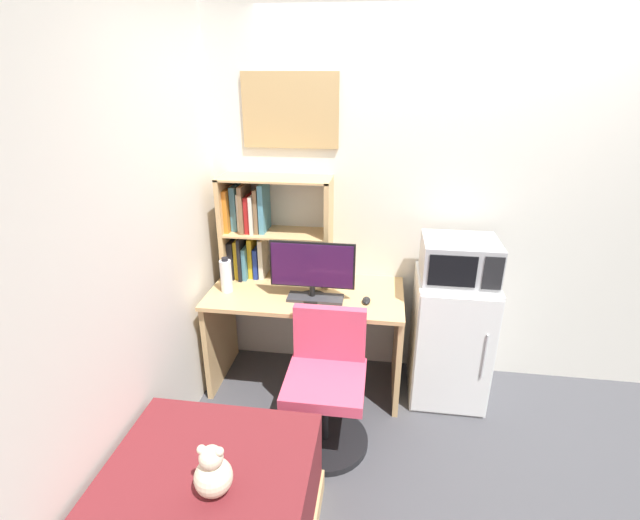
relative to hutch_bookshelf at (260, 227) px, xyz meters
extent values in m
cube|color=silver|center=(1.65, 0.15, 0.19)|extent=(6.40, 0.04, 2.60)
cube|color=silver|center=(-0.37, -1.47, 0.19)|extent=(0.04, 4.40, 2.60)
cube|color=tan|center=(0.36, -0.20, -0.39)|extent=(1.31, 0.65, 0.03)
cube|color=tan|center=(-0.28, -0.20, -0.76)|extent=(0.04, 0.59, 0.71)
cube|color=tan|center=(0.99, -0.20, -0.76)|extent=(0.04, 0.59, 0.71)
cube|color=tan|center=(-0.24, -0.01, -0.01)|extent=(0.03, 0.28, 0.73)
cube|color=tan|center=(0.49, -0.01, -0.01)|extent=(0.03, 0.28, 0.73)
cube|color=tan|center=(0.12, -0.01, 0.35)|extent=(0.76, 0.28, 0.01)
cube|color=tan|center=(0.12, -0.01, -0.03)|extent=(0.69, 0.28, 0.01)
cube|color=black|center=(-0.20, 0.01, -0.24)|extent=(0.04, 0.22, 0.27)
cube|color=gold|center=(-0.16, 0.01, -0.24)|extent=(0.03, 0.20, 0.28)
cube|color=black|center=(-0.13, 0.00, -0.22)|extent=(0.02, 0.24, 0.31)
cube|color=teal|center=(-0.10, 0.01, -0.26)|extent=(0.03, 0.22, 0.24)
cube|color=gold|center=(-0.07, 0.02, -0.23)|extent=(0.03, 0.17, 0.29)
cube|color=navy|center=(-0.03, 0.02, -0.26)|extent=(0.03, 0.17, 0.22)
cube|color=silver|center=(0.01, 0.02, -0.23)|extent=(0.03, 0.17, 0.29)
cube|color=orange|center=(-0.21, 0.00, 0.12)|extent=(0.03, 0.22, 0.29)
cube|color=teal|center=(-0.17, 0.02, 0.13)|extent=(0.04, 0.16, 0.31)
cube|color=silver|center=(-0.13, 0.02, 0.11)|extent=(0.02, 0.17, 0.26)
cube|color=brown|center=(-0.10, 0.00, 0.14)|extent=(0.03, 0.24, 0.33)
cube|color=#B21E1E|center=(-0.06, 0.01, 0.10)|extent=(0.03, 0.22, 0.25)
cube|color=silver|center=(-0.03, 0.00, 0.11)|extent=(0.02, 0.24, 0.26)
cube|color=brown|center=(0.00, 0.01, 0.13)|extent=(0.03, 0.22, 0.30)
cube|color=teal|center=(0.04, 0.01, 0.15)|extent=(0.04, 0.21, 0.34)
cylinder|color=black|center=(0.42, -0.29, -0.37)|extent=(0.19, 0.19, 0.02)
cylinder|color=black|center=(0.42, -0.29, -0.32)|extent=(0.04, 0.04, 0.08)
cube|color=black|center=(0.42, -0.29, -0.14)|extent=(0.55, 0.01, 0.31)
cube|color=#33143D|center=(0.42, -0.29, -0.14)|extent=(0.53, 0.02, 0.29)
cube|color=#333338|center=(0.44, -0.30, -0.37)|extent=(0.36, 0.13, 0.02)
ellipsoid|color=black|center=(0.77, -0.30, -0.36)|extent=(0.05, 0.10, 0.03)
cylinder|color=silver|center=(-0.17, -0.27, -0.26)|extent=(0.08, 0.08, 0.22)
cylinder|color=black|center=(-0.17, -0.27, -0.14)|extent=(0.04, 0.04, 0.02)
cube|color=white|center=(1.34, -0.16, -0.67)|extent=(0.50, 0.51, 0.89)
cube|color=white|center=(1.34, -0.42, -0.67)|extent=(0.48, 0.01, 0.85)
cylinder|color=#B2B2B7|center=(1.51, -0.43, -0.63)|extent=(0.01, 0.01, 0.31)
cube|color=#ADADB2|center=(1.34, -0.16, -0.10)|extent=(0.47, 0.39, 0.26)
cube|color=black|center=(1.27, -0.36, -0.10)|extent=(0.28, 0.01, 0.20)
cube|color=black|center=(1.51, -0.36, -0.10)|extent=(0.11, 0.01, 0.21)
cylinder|color=black|center=(0.56, -0.78, -1.09)|extent=(0.53, 0.53, 0.04)
cylinder|color=black|center=(0.56, -0.78, -0.89)|extent=(0.04, 0.04, 0.41)
cube|color=#D84766|center=(0.56, -0.78, -0.67)|extent=(0.46, 0.46, 0.07)
cube|color=#D84766|center=(0.56, -0.56, -0.46)|extent=(0.44, 0.06, 0.35)
cube|color=maroon|center=(0.14, -1.55, -0.80)|extent=(0.91, 0.88, 0.39)
sphere|color=beige|center=(0.22, -1.62, -0.52)|extent=(0.16, 0.16, 0.16)
sphere|color=beige|center=(0.22, -1.62, -0.42)|extent=(0.10, 0.10, 0.10)
sphere|color=beige|center=(0.18, -1.62, -0.38)|extent=(0.04, 0.04, 0.04)
sphere|color=beige|center=(0.26, -1.62, -0.38)|extent=(0.04, 0.04, 0.04)
cube|color=tan|center=(0.21, 0.12, 0.77)|extent=(0.64, 0.02, 0.48)
camera|label=1|loc=(0.84, -2.91, 0.99)|focal=25.43mm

